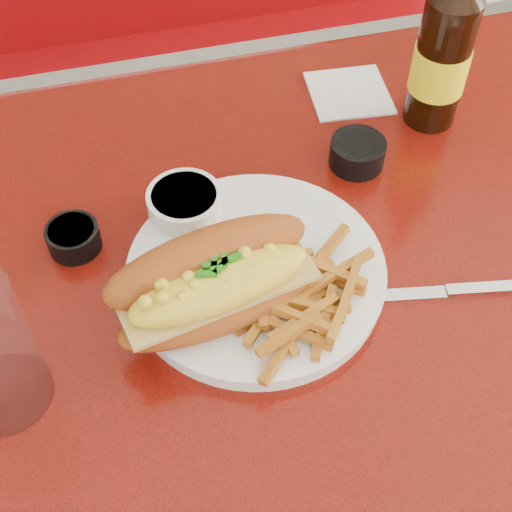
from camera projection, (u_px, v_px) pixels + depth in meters
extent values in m
plane|color=silver|center=(290.00, 505.00, 1.39)|extent=(8.00, 8.00, 0.00)
cube|color=red|center=(315.00, 272.00, 0.81)|extent=(1.20, 0.80, 0.04)
cube|color=silver|center=(231.00, 63.00, 1.05)|extent=(1.22, 0.03, 0.04)
cylinder|color=silver|center=(299.00, 421.00, 1.10)|extent=(0.09, 0.09, 0.72)
cylinder|color=silver|center=(291.00, 502.00, 1.38)|extent=(0.52, 0.52, 0.03)
cube|color=maroon|center=(199.00, 154.00, 1.69)|extent=(1.20, 0.50, 0.45)
cylinder|color=white|center=(256.00, 274.00, 0.77)|extent=(0.33, 0.33, 0.02)
cylinder|color=white|center=(256.00, 268.00, 0.76)|extent=(0.33, 0.33, 0.00)
ellipsoid|color=#A6501A|center=(221.00, 302.00, 0.71)|extent=(0.23, 0.11, 0.04)
cube|color=tan|center=(220.00, 292.00, 0.69)|extent=(0.20, 0.09, 0.01)
ellipsoid|color=yellow|center=(219.00, 285.00, 0.68)|extent=(0.19, 0.09, 0.04)
ellipsoid|color=#A6501A|center=(207.00, 261.00, 0.70)|extent=(0.23, 0.12, 0.08)
cube|color=#BCBBC0|center=(320.00, 271.00, 0.76)|extent=(0.03, 0.12, 0.00)
cube|color=#BCBBC0|center=(311.00, 220.00, 0.80)|extent=(0.02, 0.03, 0.00)
cylinder|color=white|center=(185.00, 209.00, 0.81)|extent=(0.09, 0.09, 0.05)
cylinder|color=black|center=(184.00, 196.00, 0.79)|extent=(0.08, 0.08, 0.01)
cylinder|color=black|center=(74.00, 238.00, 0.79)|extent=(0.07, 0.07, 0.03)
cylinder|color=#D77F4E|center=(71.00, 231.00, 0.78)|extent=(0.06, 0.06, 0.01)
cylinder|color=black|center=(357.00, 153.00, 0.87)|extent=(0.08, 0.08, 0.03)
cylinder|color=#D77F4E|center=(359.00, 145.00, 0.86)|extent=(0.07, 0.07, 0.01)
cylinder|color=black|center=(441.00, 63.00, 0.87)|extent=(0.07, 0.07, 0.17)
cylinder|color=yellow|center=(439.00, 68.00, 0.88)|extent=(0.08, 0.08, 0.06)
cube|color=#BCBBC0|center=(388.00, 296.00, 0.76)|extent=(0.13, 0.04, 0.00)
cube|color=#BCBBC0|center=(480.00, 289.00, 0.76)|extent=(0.07, 0.03, 0.01)
cube|color=white|center=(349.00, 93.00, 0.97)|extent=(0.11, 0.11, 0.00)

